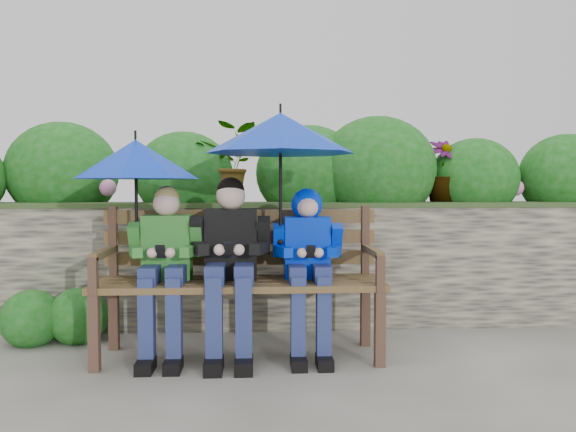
{
  "coord_description": "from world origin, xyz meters",
  "views": [
    {
      "loc": [
        -0.22,
        -3.88,
        1.16
      ],
      "look_at": [
        0.0,
        0.1,
        0.95
      ],
      "focal_mm": 35.0,
      "sensor_mm": 36.0,
      "label": 1
    }
  ],
  "objects": [
    {
      "name": "boy_right",
      "position": [
        0.12,
        -0.11,
        0.7
      ],
      "size": [
        0.47,
        0.57,
        1.15
      ],
      "color": "#0022B8",
      "rests_on": "ground"
    },
    {
      "name": "umbrella_right",
      "position": [
        -0.06,
        -0.1,
        1.52
      ],
      "size": [
        1.01,
        1.01,
        0.95
      ],
      "color": "#0229C1",
      "rests_on": "ground"
    },
    {
      "name": "boy_middle",
      "position": [
        -0.4,
        -0.13,
        0.69
      ],
      "size": [
        0.53,
        0.62,
        1.22
      ],
      "color": "black",
      "rests_on": "ground"
    },
    {
      "name": "umbrella_left",
      "position": [
        -1.03,
        -0.07,
        1.34
      ],
      "size": [
        0.84,
        0.84,
        0.79
      ],
      "color": "#0229C1",
      "rests_on": "ground"
    },
    {
      "name": "park_bench",
      "position": [
        -0.34,
        -0.03,
        0.58
      ],
      "size": [
        1.93,
        0.57,
        1.02
      ],
      "color": "#4B3326",
      "rests_on": "ground"
    },
    {
      "name": "ground",
      "position": [
        0.0,
        0.0,
        0.0
      ],
      "size": [
        60.0,
        60.0,
        0.0
      ],
      "primitive_type": "plane",
      "color": "#57564C",
      "rests_on": "ground"
    },
    {
      "name": "garden_backdrop",
      "position": [
        -0.1,
        1.59,
        0.63
      ],
      "size": [
        8.0,
        2.87,
        1.8
      ],
      "color": "#3B3936",
      "rests_on": "ground"
    },
    {
      "name": "boy_left",
      "position": [
        -0.83,
        -0.12,
        0.67
      ],
      "size": [
        0.49,
        0.56,
        1.16
      ],
      "color": "#39833C",
      "rests_on": "ground"
    }
  ]
}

